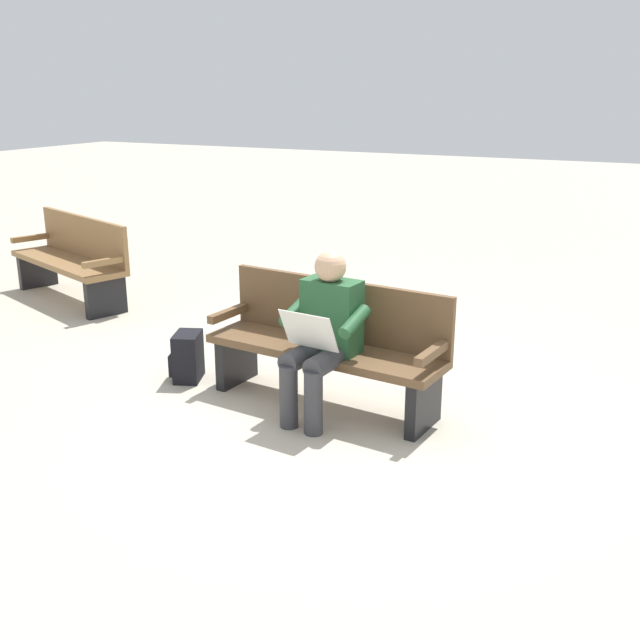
{
  "coord_description": "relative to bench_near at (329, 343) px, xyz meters",
  "views": [
    {
      "loc": [
        -2.25,
        4.58,
        2.25
      ],
      "look_at": [
        -0.05,
        0.15,
        0.7
      ],
      "focal_mm": 42.18,
      "sensor_mm": 36.0,
      "label": 1
    }
  ],
  "objects": [
    {
      "name": "ground_plane",
      "position": [
        0.01,
        0.07,
        -0.46
      ],
      "size": [
        40.0,
        40.0,
        0.0
      ],
      "primitive_type": "plane",
      "color": "#B7AD99"
    },
    {
      "name": "bench_near",
      "position": [
        0.0,
        0.0,
        0.0
      ],
      "size": [
        1.84,
        0.65,
        0.9
      ],
      "rotation": [
        0.0,
        0.0,
        -0.1
      ],
      "color": "brown",
      "rests_on": "ground"
    },
    {
      "name": "person_seated",
      "position": [
        -0.08,
        0.24,
        0.17
      ],
      "size": [
        0.6,
        0.6,
        1.18
      ],
      "rotation": [
        0.0,
        0.0,
        -0.1
      ],
      "color": "#23512D",
      "rests_on": "ground"
    },
    {
      "name": "backpack",
      "position": [
        1.19,
        0.11,
        -0.27
      ],
      "size": [
        0.31,
        0.34,
        0.39
      ],
      "rotation": [
        0.0,
        0.0,
        5.09
      ],
      "color": "black",
      "rests_on": "ground"
    },
    {
      "name": "bench_far",
      "position": [
        3.7,
        -1.28,
        0.0
      ],
      "size": [
        1.86,
        1.06,
        0.9
      ],
      "rotation": [
        0.0,
        0.0,
        -0.34
      ],
      "color": "olive",
      "rests_on": "ground"
    }
  ]
}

